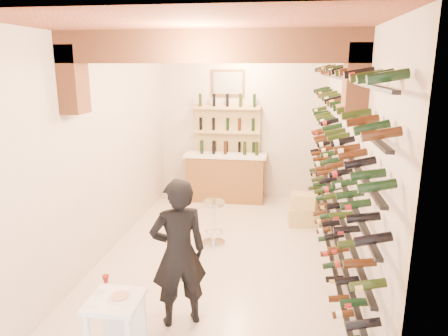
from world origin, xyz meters
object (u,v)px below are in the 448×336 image
Objects in this scene: person at (179,253)px; chrome_barstool at (214,219)px; wine_rack at (330,160)px; back_counter at (226,176)px; tasting_table at (115,311)px; white_stool at (125,323)px; crate_lower at (303,216)px.

chrome_barstool is at bearing -116.81° from person.
person is (-1.74, -1.71, -0.71)m from wine_rack.
back_counter is 2.25m from chrome_barstool.
tasting_table is 0.90m from person.
tasting_table reaches higher than white_stool.
person is at bearing -115.35° from crate_lower.
tasting_table is 1.84× the size of white_stool.
tasting_table is at bearing -81.54° from white_stool.
tasting_table is at bearing -131.39° from wine_rack.
chrome_barstool is at bearing 80.74° from tasting_table.
back_counter is 5.12m from tasting_table.
back_counter is 1.98× the size of tasting_table.
crate_lower is at bearing 61.27° from white_stool.
white_stool is (-0.05, 0.31, -0.35)m from tasting_table.
wine_rack is 10.56× the size of crate_lower.
back_counter is at bearing -114.90° from person.
wine_rack is at bearing 48.33° from tasting_table.
crate_lower is at bearing -37.44° from back_counter.
wine_rack reaches higher than person.
wine_rack is 3.39× the size of person.
wine_rack is at bearing -161.59° from person.
crate_lower is (-0.25, 1.44, -1.39)m from wine_rack.
person is 2.16m from chrome_barstool.
back_counter is at bearing 85.96° from tasting_table.
person reaches higher than back_counter.
back_counter is at bearing 124.66° from wine_rack.
wine_rack is 2.54m from person.
person is (0.43, 0.75, 0.26)m from tasting_table.
wine_rack is at bearing -80.15° from crate_lower.
wine_rack is at bearing 44.11° from white_stool.
white_stool is at bearing 98.19° from tasting_table.
chrome_barstool is at bearing 78.92° from white_stool.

